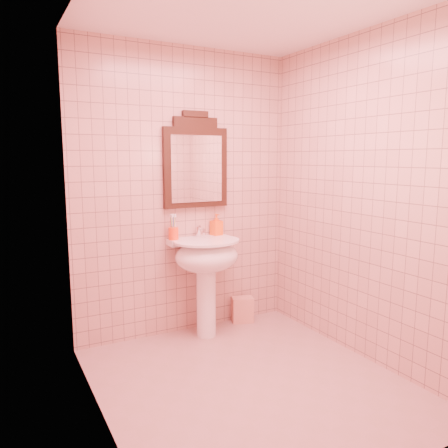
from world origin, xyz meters
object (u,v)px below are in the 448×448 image
toothbrush_cup (174,233)px  towel (242,310)px  pedestal_sink (206,263)px  mirror (196,163)px  soap_dispenser (216,225)px

toothbrush_cup → towel: bearing=-0.7°
toothbrush_cup → towel: 1.05m
pedestal_sink → toothbrush_cup: (-0.24, 0.15, 0.26)m
pedestal_sink → towel: 0.72m
mirror → towel: mirror is taller
towel → pedestal_sink: bearing=-162.8°
mirror → towel: 1.46m
toothbrush_cup → soap_dispenser: size_ratio=1.00×
toothbrush_cup → towel: toothbrush_cup is taller
pedestal_sink → toothbrush_cup: size_ratio=4.39×
soap_dispenser → toothbrush_cup: bearing=172.1°
mirror → towel: bearing=-8.0°
soap_dispenser → towel: soap_dispenser is taller
mirror → toothbrush_cup: mirror is taller
toothbrush_cup → soap_dispenser: same height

